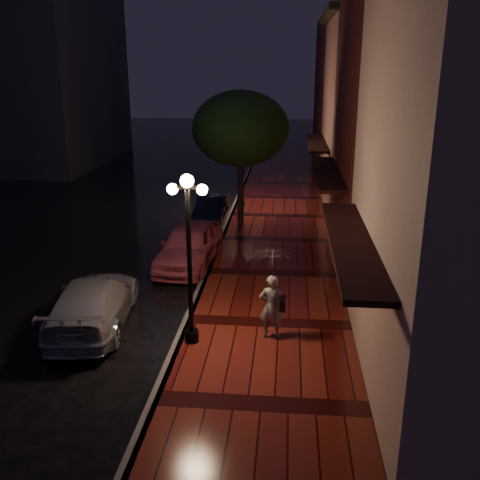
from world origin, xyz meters
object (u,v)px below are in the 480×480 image
at_px(street_tree, 241,131).
at_px(silver_car, 93,302).
at_px(streetlamp_near, 189,250).
at_px(navy_car, 212,209).
at_px(streetlamp_far, 241,158).
at_px(parking_meter, 239,235).
at_px(pink_car, 190,245).
at_px(woman_with_umbrella, 272,280).

distance_m(street_tree, silver_car, 11.11).
height_order(street_tree, silver_car, street_tree).
relative_size(streetlamp_near, navy_car, 1.15).
relative_size(streetlamp_far, parking_meter, 3.60).
relative_size(streetlamp_far, street_tree, 0.74).
height_order(streetlamp_far, pink_car, streetlamp_far).
distance_m(navy_car, woman_with_umbrella, 11.58).
bearing_deg(woman_with_umbrella, streetlamp_near, 5.12).
height_order(navy_car, parking_meter, parking_meter).
bearing_deg(street_tree, streetlamp_near, -91.35).
bearing_deg(parking_meter, navy_car, 117.79).
relative_size(street_tree, silver_car, 1.23).
bearing_deg(silver_car, streetlamp_near, 154.93).
xyz_separation_m(street_tree, silver_car, (-3.15, -10.04, -3.56)).
bearing_deg(parking_meter, street_tree, 101.95).
bearing_deg(street_tree, parking_meter, -85.55).
distance_m(silver_car, parking_meter, 6.90).
height_order(street_tree, navy_car, street_tree).
xyz_separation_m(street_tree, navy_car, (-1.39, 0.53, -3.62)).
relative_size(streetlamp_far, silver_car, 0.91).
bearing_deg(street_tree, streetlamp_far, 94.91).
height_order(streetlamp_near, pink_car, streetlamp_near).
bearing_deg(street_tree, woman_with_umbrella, -80.63).
relative_size(streetlamp_near, street_tree, 0.74).
height_order(silver_car, woman_with_umbrella, woman_with_umbrella).
bearing_deg(woman_with_umbrella, parking_meter, -84.49).
height_order(street_tree, parking_meter, street_tree).
xyz_separation_m(woman_with_umbrella, parking_meter, (-1.43, 6.49, -0.86)).
height_order(navy_car, silver_car, silver_car).
bearing_deg(streetlamp_near, parking_meter, 85.24).
height_order(navy_car, woman_with_umbrella, woman_with_umbrella).
bearing_deg(streetlamp_near, navy_car, 95.59).
xyz_separation_m(streetlamp_near, navy_car, (-1.13, 11.52, -1.98)).
bearing_deg(streetlamp_near, streetlamp_far, 90.00).
bearing_deg(parking_meter, woman_with_umbrella, -70.11).
bearing_deg(streetlamp_far, silver_car, -102.49).
bearing_deg(streetlamp_far, parking_meter, -85.35).
relative_size(pink_car, navy_car, 1.19).
relative_size(streetlamp_far, pink_car, 0.96).
bearing_deg(woman_with_umbrella, street_tree, -87.51).
bearing_deg(street_tree, pink_car, -104.89).
bearing_deg(parking_meter, streetlamp_near, -87.26).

